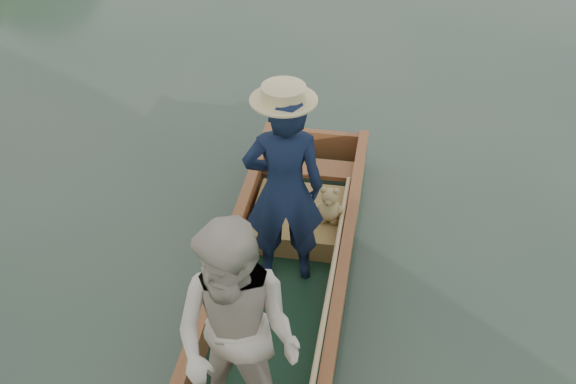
# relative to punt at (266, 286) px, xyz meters

# --- Properties ---
(ground) EXTENTS (120.00, 120.00, 0.00)m
(ground) POSITION_rel_punt_xyz_m (0.02, 0.27, -0.70)
(ground) COLOR #283D30
(ground) RESTS_ON ground
(punt) EXTENTS (1.13, 5.23, 1.94)m
(punt) POSITION_rel_punt_xyz_m (0.00, 0.00, 0.00)
(punt) COLOR black
(punt) RESTS_ON ground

